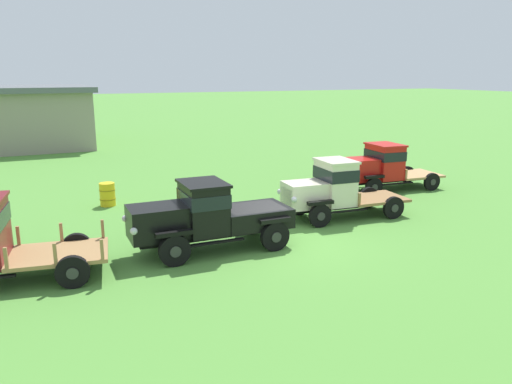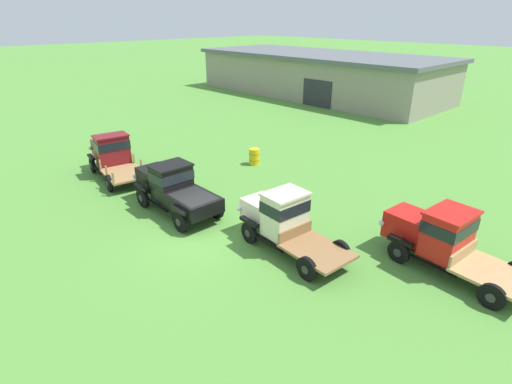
# 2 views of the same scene
# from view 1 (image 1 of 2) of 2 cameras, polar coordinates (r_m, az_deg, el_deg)

# --- Properties ---
(ground_plane) EXTENTS (240.00, 240.00, 0.00)m
(ground_plane) POSITION_cam_1_polar(r_m,az_deg,el_deg) (15.50, 3.54, -5.86)
(ground_plane) COLOR #518E38
(vintage_truck_second_in_line) EXTENTS (4.88, 2.02, 2.07)m
(vintage_truck_second_in_line) POSITION_cam_1_polar(r_m,az_deg,el_deg) (14.66, -5.52, -2.66)
(vintage_truck_second_in_line) COLOR black
(vintage_truck_second_in_line) RESTS_ON ground
(vintage_truck_midrow_center) EXTENTS (4.81, 2.10, 2.14)m
(vintage_truck_midrow_center) POSITION_cam_1_polar(r_m,az_deg,el_deg) (17.97, 8.65, 0.37)
(vintage_truck_midrow_center) COLOR black
(vintage_truck_midrow_center) RESTS_ON ground
(vintage_truck_far_side) EXTENTS (4.92, 2.27, 2.08)m
(vintage_truck_far_side) POSITION_cam_1_polar(r_m,az_deg,el_deg) (22.84, 13.98, 2.90)
(vintage_truck_far_side) COLOR black
(vintage_truck_far_side) RESTS_ON ground
(oil_drum_beside_row) EXTENTS (0.62, 0.62, 0.92)m
(oil_drum_beside_row) POSITION_cam_1_polar(r_m,az_deg,el_deg) (20.50, -16.62, -0.26)
(oil_drum_beside_row) COLOR gold
(oil_drum_beside_row) RESTS_ON ground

